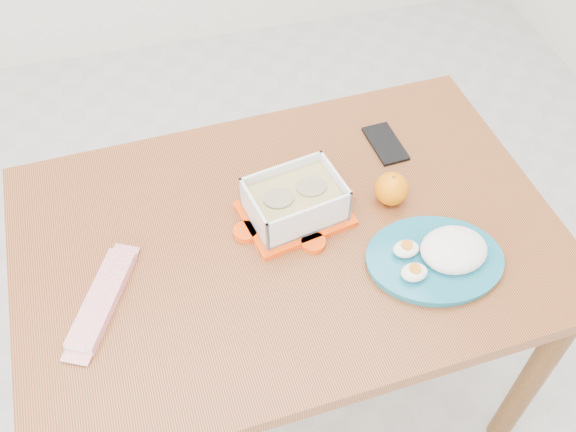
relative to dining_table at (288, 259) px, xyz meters
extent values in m
plane|color=#B7B7B2|center=(-0.05, 0.13, -0.65)|extent=(3.50, 3.50, 0.00)
cube|color=#98532B|center=(0.00, 0.00, 0.08)|extent=(1.24, 0.86, 0.04)
cylinder|color=brown|center=(0.56, -0.32, -0.30)|extent=(0.06, 0.06, 0.71)
cylinder|color=brown|center=(-0.56, 0.32, -0.30)|extent=(0.06, 0.06, 0.71)
cylinder|color=brown|center=(0.53, 0.37, -0.30)|extent=(0.06, 0.06, 0.71)
cube|color=#F94207|center=(0.03, 0.05, 0.11)|extent=(0.26, 0.22, 0.01)
cube|color=silver|center=(0.03, 0.05, 0.15)|extent=(0.23, 0.18, 0.09)
cube|color=tan|center=(0.03, 0.05, 0.15)|extent=(0.21, 0.17, 0.06)
cylinder|color=#8B7C5B|center=(-0.01, 0.04, 0.17)|extent=(0.08, 0.08, 0.03)
cylinder|color=#8B7C5B|center=(0.07, 0.05, 0.17)|extent=(0.08, 0.08, 0.03)
sphere|color=orange|center=(0.25, 0.03, 0.14)|extent=(0.08, 0.08, 0.08)
cylinder|color=#176980|center=(0.28, -0.16, 0.11)|extent=(0.34, 0.34, 0.02)
ellipsoid|color=white|center=(0.32, -0.16, 0.15)|extent=(0.17, 0.15, 0.06)
ellipsoid|color=white|center=(0.23, -0.13, 0.13)|extent=(0.07, 0.06, 0.03)
ellipsoid|color=white|center=(0.22, -0.19, 0.13)|extent=(0.07, 0.06, 0.03)
cube|color=red|center=(-0.41, -0.08, 0.11)|extent=(0.16, 0.24, 0.02)
cube|color=black|center=(0.31, 0.21, 0.10)|extent=(0.08, 0.15, 0.01)
camera|label=1|loc=(-0.23, -0.86, 1.22)|focal=40.00mm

